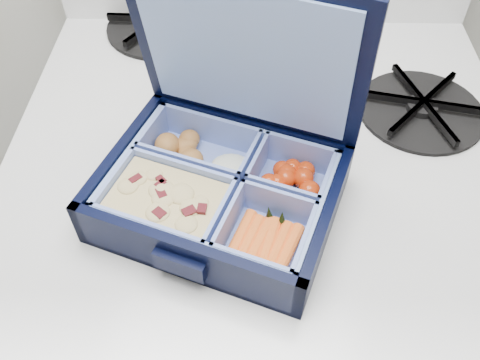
# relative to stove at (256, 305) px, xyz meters

# --- Properties ---
(stove) EXTENTS (0.62, 0.62, 0.93)m
(stove) POSITION_rel_stove_xyz_m (0.00, 0.00, 0.00)
(stove) COLOR silver
(stove) RESTS_ON floor
(bento_box) EXTENTS (0.29, 0.26, 0.06)m
(bento_box) POSITION_rel_stove_xyz_m (-0.05, -0.12, 0.49)
(bento_box) COLOR black
(bento_box) RESTS_ON stove
(burner_grate) EXTENTS (0.19, 0.19, 0.02)m
(burner_grate) POSITION_rel_stove_xyz_m (0.20, 0.04, 0.48)
(burner_grate) COLOR black
(burner_grate) RESTS_ON stove
(burner_grate_rear) EXTENTS (0.18, 0.18, 0.02)m
(burner_grate_rear) POSITION_rel_stove_xyz_m (-0.16, 0.22, 0.48)
(burner_grate_rear) COLOR black
(burner_grate_rear) RESTS_ON stove
(fork) EXTENTS (0.07, 0.18, 0.01)m
(fork) POSITION_rel_stove_xyz_m (-0.02, 0.03, 0.47)
(fork) COLOR #9C99AD
(fork) RESTS_ON stove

